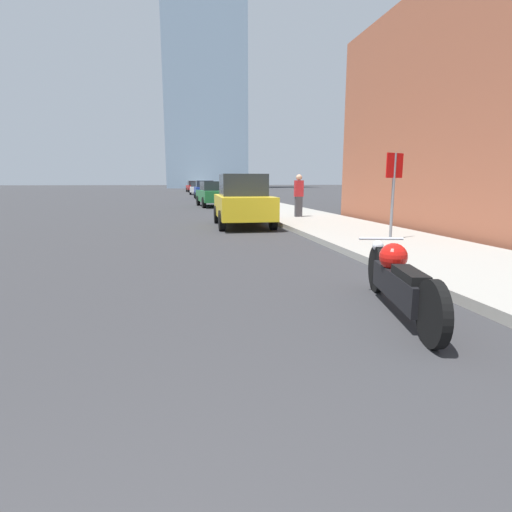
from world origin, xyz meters
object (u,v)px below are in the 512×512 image
object	(u,v)px
parked_car_blue	(205,190)
parked_car_white	(197,188)
pedestrian	(299,195)
stop_sign	(394,181)
motorcycle	(399,280)
parked_car_yellow	(243,201)
parked_car_red	(193,186)
parked_car_green	(214,194)

from	to	relation	value
parked_car_blue	parked_car_white	world-z (taller)	parked_car_blue
parked_car_blue	pedestrian	size ratio (longest dim) A/B	2.31
parked_car_white	stop_sign	world-z (taller)	stop_sign
pedestrian	motorcycle	bearing A→B (deg)	-101.00
parked_car_blue	stop_sign	bearing A→B (deg)	-85.06
parked_car_yellow	parked_car_white	bearing A→B (deg)	91.62
motorcycle	parked_car_white	world-z (taller)	parked_car_white
parked_car_red	stop_sign	bearing A→B (deg)	-91.67
stop_sign	pedestrian	bearing A→B (deg)	92.87
parked_car_red	pedestrian	distance (m)	48.25
parked_car_green	parked_car_blue	xyz separation A→B (m)	(0.21, 12.58, 0.03)
parked_car_red	pedestrian	bearing A→B (deg)	-91.63
parked_car_yellow	pedestrian	distance (m)	3.23
parked_car_yellow	stop_sign	size ratio (longest dim) A/B	1.95
parked_car_yellow	parked_car_blue	distance (m)	24.51
parked_car_yellow	pedestrian	world-z (taller)	pedestrian
parked_car_red	pedestrian	xyz separation A→B (m)	(2.65, -48.18, 0.18)
motorcycle	parked_car_green	distance (m)	21.90
parked_car_blue	parked_car_red	world-z (taller)	parked_car_red
parked_car_blue	stop_sign	size ratio (longest dim) A/B	1.88
parked_car_green	parked_car_white	distance (m)	25.19
motorcycle	parked_car_blue	bearing A→B (deg)	102.97
parked_car_blue	parked_car_white	bearing A→B (deg)	90.25
parked_car_green	parked_car_blue	size ratio (longest dim) A/B	1.12
parked_car_green	pedestrian	distance (m)	10.45
parked_car_red	motorcycle	bearing A→B (deg)	-94.44
parked_car_yellow	parked_car_white	world-z (taller)	parked_car_yellow
motorcycle	parked_car_yellow	bearing A→B (deg)	104.72
parked_car_green	parked_car_red	world-z (taller)	parked_car_red
parked_car_green	pedestrian	world-z (taller)	pedestrian
parked_car_green	stop_sign	size ratio (longest dim) A/B	2.11
motorcycle	parked_car_red	xyz separation A→B (m)	(-0.35, 59.98, 0.46)
motorcycle	parked_car_red	bearing A→B (deg)	103.01
motorcycle	parked_car_green	xyz separation A→B (m)	(-0.39, 21.90, 0.41)
parked_car_white	pedestrian	size ratio (longest dim) A/B	2.49
parked_car_red	stop_sign	distance (m)	55.17
parked_car_blue	parked_car_white	xyz separation A→B (m)	(-0.17, 12.62, -0.06)
parked_car_green	pedestrian	xyz separation A→B (m)	(2.68, -10.09, 0.23)
parked_car_yellow	stop_sign	distance (m)	5.92
parked_car_white	motorcycle	bearing A→B (deg)	-87.04
motorcycle	pedestrian	distance (m)	12.04
parked_car_white	stop_sign	bearing A→B (deg)	-83.42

